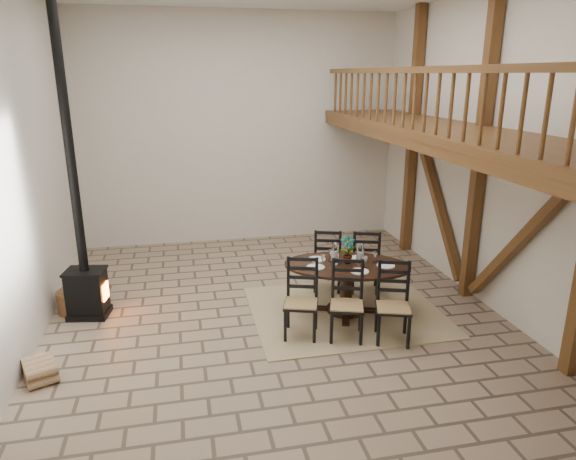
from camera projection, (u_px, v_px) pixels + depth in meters
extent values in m
plane|color=gray|center=(276.00, 312.00, 8.30)|extent=(8.00, 8.00, 0.00)
cube|color=beige|center=(241.00, 130.00, 11.31)|extent=(7.00, 0.02, 5.00)
cube|color=beige|center=(373.00, 241.00, 3.83)|extent=(7.00, 0.02, 5.00)
cube|color=beige|center=(18.00, 167.00, 6.87)|extent=(0.02, 8.00, 5.00)
cube|color=beige|center=(487.00, 151.00, 8.27)|extent=(0.02, 8.00, 5.00)
cube|color=brown|center=(481.00, 151.00, 8.25)|extent=(0.18, 0.18, 5.00)
cube|color=brown|center=(413.00, 134.00, 10.58)|extent=(0.18, 0.18, 5.00)
cube|color=brown|center=(521.00, 240.00, 7.40)|extent=(0.14, 2.16, 2.54)
cube|color=brown|center=(437.00, 200.00, 9.74)|extent=(0.14, 2.16, 2.54)
cube|color=brown|center=(483.00, 133.00, 8.16)|extent=(0.20, 7.80, 0.20)
cube|color=brown|center=(444.00, 130.00, 8.01)|extent=(1.60, 7.80, 0.12)
cube|color=brown|center=(402.00, 138.00, 7.90)|extent=(0.18, 7.80, 0.22)
cube|color=brown|center=(406.00, 70.00, 7.60)|extent=(0.09, 7.60, 0.09)
cube|color=brown|center=(404.00, 99.00, 7.73)|extent=(0.06, 7.60, 0.86)
cube|color=tan|center=(345.00, 311.00, 8.31)|extent=(3.00, 2.50, 0.02)
ellipsoid|color=black|center=(347.00, 266.00, 8.08)|extent=(2.27, 1.76, 0.04)
cylinder|color=black|center=(346.00, 290.00, 8.20)|extent=(0.20, 0.20, 0.74)
cylinder|color=black|center=(346.00, 309.00, 8.30)|extent=(0.61, 0.61, 0.06)
cube|color=tan|center=(301.00, 304.00, 7.39)|extent=(0.60, 0.59, 0.04)
cube|color=black|center=(301.00, 321.00, 7.47)|extent=(0.58, 0.58, 0.50)
cube|color=black|center=(302.00, 278.00, 7.50)|extent=(0.41, 0.17, 0.66)
cube|color=tan|center=(347.00, 306.00, 7.33)|extent=(0.60, 0.59, 0.04)
cube|color=black|center=(346.00, 323.00, 7.41)|extent=(0.58, 0.58, 0.50)
cube|color=black|center=(347.00, 280.00, 7.44)|extent=(0.41, 0.17, 0.66)
cube|color=tan|center=(393.00, 308.00, 7.26)|extent=(0.60, 0.59, 0.04)
cube|color=black|center=(392.00, 325.00, 7.34)|extent=(0.58, 0.58, 0.50)
cube|color=black|center=(393.00, 282.00, 7.37)|extent=(0.41, 0.17, 0.66)
cube|color=tan|center=(328.00, 262.00, 9.03)|extent=(0.60, 0.59, 0.04)
cube|color=black|center=(327.00, 276.00, 9.11)|extent=(0.58, 0.58, 0.50)
cube|color=black|center=(328.00, 249.00, 8.74)|extent=(0.41, 0.17, 0.66)
cube|color=tan|center=(365.00, 263.00, 8.96)|extent=(0.60, 0.59, 0.04)
cube|color=black|center=(364.00, 278.00, 9.04)|extent=(0.58, 0.58, 0.50)
cube|color=black|center=(366.00, 251.00, 8.67)|extent=(0.41, 0.17, 0.66)
cube|color=white|center=(347.00, 264.00, 8.07)|extent=(1.69, 1.20, 0.01)
cube|color=white|center=(347.00, 259.00, 8.05)|extent=(1.04, 0.62, 0.18)
cylinder|color=white|center=(335.00, 254.00, 8.04)|extent=(0.12, 0.12, 0.34)
cylinder|color=white|center=(360.00, 255.00, 8.00)|extent=(0.12, 0.12, 0.34)
cylinder|color=white|center=(335.00, 259.00, 8.07)|extent=(0.06, 0.06, 0.16)
cylinder|color=white|center=(360.00, 260.00, 8.03)|extent=(0.06, 0.06, 0.16)
imported|color=#4C723F|center=(348.00, 250.00, 8.06)|extent=(0.28, 0.23, 0.46)
cube|color=black|center=(90.00, 313.00, 8.17)|extent=(0.67, 0.56, 0.09)
cube|color=black|center=(87.00, 292.00, 8.06)|extent=(0.62, 0.51, 0.65)
cube|color=#FF590C|center=(106.00, 291.00, 8.07)|extent=(0.06, 0.26, 0.26)
cube|color=black|center=(85.00, 271.00, 7.96)|extent=(0.66, 0.55, 0.04)
cylinder|color=black|center=(67.00, 133.00, 7.34)|extent=(0.14, 0.14, 4.22)
cylinder|color=brown|center=(75.00, 301.00, 8.30)|extent=(0.55, 0.55, 0.36)
cube|color=tan|center=(73.00, 288.00, 8.23)|extent=(0.29, 0.29, 0.10)
cube|color=tan|center=(40.00, 371.00, 6.44)|extent=(0.52, 0.59, 0.25)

